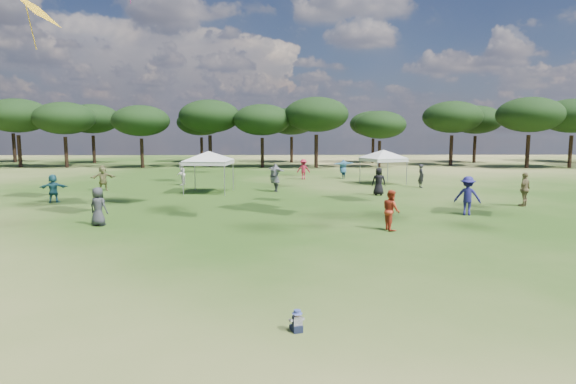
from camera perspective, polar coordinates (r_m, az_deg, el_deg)
ground at (r=8.86m, az=4.73°, el=-20.23°), size 140.00×140.00×0.00m
tree_line at (r=55.32m, az=2.22°, el=8.78°), size 108.78×17.63×7.77m
tent_left at (r=31.61m, az=-9.41°, el=4.57°), size 5.67×5.67×3.02m
tent_right at (r=36.94m, az=11.24°, el=4.73°), size 5.08×5.08×2.89m
toddler at (r=10.17m, az=1.07°, el=-15.13°), size 0.34×0.37×0.46m
festival_crowd at (r=30.75m, az=-0.17°, el=1.38°), size 27.28×22.06×1.88m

